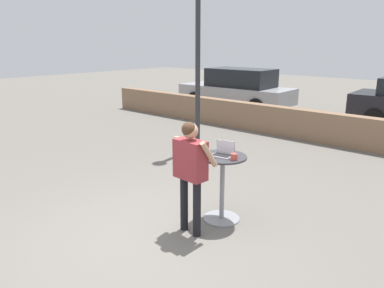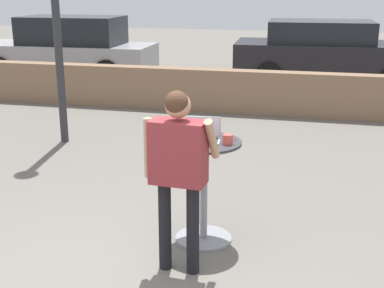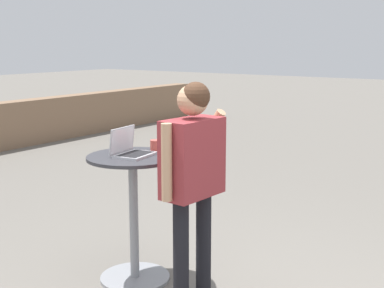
{
  "view_description": "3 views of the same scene",
  "coord_description": "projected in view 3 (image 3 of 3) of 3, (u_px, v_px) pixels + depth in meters",
  "views": [
    {
      "loc": [
        3.54,
        -3.1,
        2.6
      ],
      "look_at": [
        0.24,
        0.64,
        1.23
      ],
      "focal_mm": 35.0,
      "sensor_mm": 36.0,
      "label": 1
    },
    {
      "loc": [
        1.46,
        -3.55,
        2.41
      ],
      "look_at": [
        0.51,
        0.39,
        1.18
      ],
      "focal_mm": 50.0,
      "sensor_mm": 36.0,
      "label": 2
    },
    {
      "loc": [
        -2.53,
        -1.57,
        1.85
      ],
      "look_at": [
        0.56,
        0.6,
        1.13
      ],
      "focal_mm": 50.0,
      "sensor_mm": 36.0,
      "label": 3
    }
  ],
  "objects": [
    {
      "name": "standing_person",
      "position": [
        193.0,
        167.0,
        3.64
      ],
      "size": [
        0.61,
        0.34,
        1.59
      ],
      "color": "black",
      "rests_on": "ground_plane"
    },
    {
      "name": "laptop",
      "position": [
        131.0,
        150.0,
        4.05
      ],
      "size": [
        0.33,
        0.28,
        0.21
      ],
      "color": "#B7BABF",
      "rests_on": "cafe_table"
    },
    {
      "name": "coffee_mug",
      "position": [
        156.0,
        146.0,
        4.21
      ],
      "size": [
        0.13,
        0.09,
        0.09
      ],
      "color": "#C14C42",
      "rests_on": "cafe_table"
    },
    {
      "name": "cafe_table",
      "position": [
        134.0,
        207.0,
        4.13
      ],
      "size": [
        0.7,
        0.7,
        1.0
      ],
      "color": "gray",
      "rests_on": "ground_plane"
    }
  ]
}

